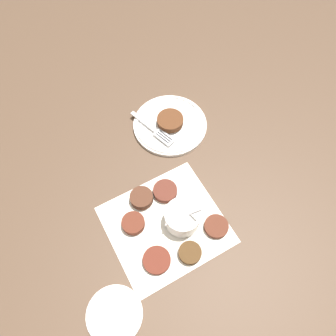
{
  "coord_description": "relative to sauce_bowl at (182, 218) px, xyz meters",
  "views": [
    {
      "loc": [
        0.12,
        0.21,
        0.8
      ],
      "look_at": [
        -0.1,
        -0.16,
        0.02
      ],
      "focal_mm": 35.0,
      "sensor_mm": 36.0,
      "label": 1
    }
  ],
  "objects": [
    {
      "name": "ground_plane",
      "position": [
        0.06,
        0.01,
        -0.03
      ],
      "size": [
        4.0,
        4.0,
        0.0
      ],
      "primitive_type": "plane",
      "color": "#4C3828"
    },
    {
      "name": "napkin",
      "position": [
        0.04,
        -0.01,
        -0.03
      ],
      "size": [
        0.29,
        0.27,
        0.0
      ],
      "color": "silver",
      "rests_on": "ground_plane"
    },
    {
      "name": "sauce_bowl",
      "position": [
        0.0,
        0.0,
        0.0
      ],
      "size": [
        0.1,
        0.09,
        0.1
      ],
      "color": "white",
      "rests_on": "napkin"
    },
    {
      "name": "fritter_0",
      "position": [
        -0.01,
        -0.09,
        -0.02
      ],
      "size": [
        0.06,
        0.06,
        0.02
      ],
      "color": "#55281E",
      "rests_on": "napkin"
    },
    {
      "name": "fritter_1",
      "position": [
        0.11,
        0.05,
        -0.02
      ],
      "size": [
        0.07,
        0.07,
        0.01
      ],
      "color": "#5B261B",
      "rests_on": "napkin"
    },
    {
      "name": "fritter_2",
      "position": [
        0.11,
        -0.06,
        -0.01
      ],
      "size": [
        0.06,
        0.06,
        0.02
      ],
      "color": "#58281B",
      "rests_on": "napkin"
    },
    {
      "name": "fritter_3",
      "position": [
        -0.06,
        0.06,
        -0.02
      ],
      "size": [
        0.06,
        0.06,
        0.01
      ],
      "color": "#542A1C",
      "rests_on": "napkin"
    },
    {
      "name": "fritter_4",
      "position": [
        0.03,
        0.08,
        -0.02
      ],
      "size": [
        0.06,
        0.06,
        0.02
      ],
      "color": "#493019",
      "rests_on": "napkin"
    },
    {
      "name": "fritter_5",
      "position": [
        0.06,
        -0.11,
        -0.01
      ],
      "size": [
        0.06,
        0.06,
        0.02
      ],
      "color": "#4B2B1D",
      "rests_on": "napkin"
    },
    {
      "name": "serving_plate",
      "position": [
        -0.13,
        -0.27,
        -0.02
      ],
      "size": [
        0.22,
        0.22,
        0.02
      ],
      "color": "white",
      "rests_on": "ground_plane"
    },
    {
      "name": "fritter_on_plate",
      "position": [
        -0.13,
        -0.27,
        -0.0
      ],
      "size": [
        0.08,
        0.08,
        0.02
      ],
      "color": "#512D19",
      "rests_on": "serving_plate"
    },
    {
      "name": "fork",
      "position": [
        -0.08,
        -0.27,
        -0.01
      ],
      "size": [
        0.06,
        0.16,
        0.0
      ],
      "color": "silver",
      "rests_on": "serving_plate"
    },
    {
      "name": "extra_saucer",
      "position": [
        0.25,
        0.11,
        -0.02
      ],
      "size": [
        0.13,
        0.13,
        0.01
      ],
      "color": "white",
      "rests_on": "ground_plane"
    }
  ]
}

